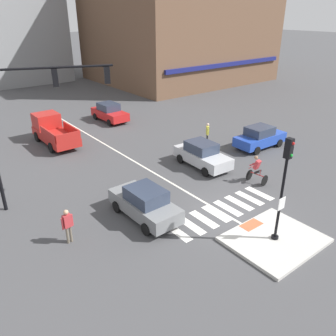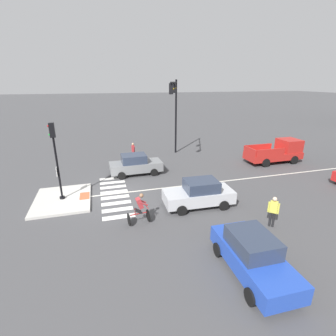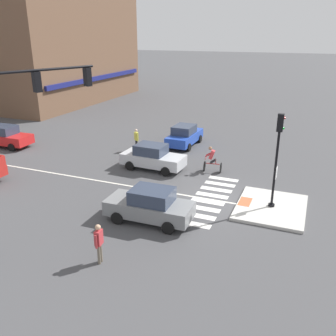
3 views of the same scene
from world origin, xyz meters
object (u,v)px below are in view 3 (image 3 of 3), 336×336
at_px(car_blue_cross_right, 184,136).
at_px(pedestrian_waiting_far_side, 136,138).
at_px(car_grey_westbound_near, 150,205).
at_px(cyclist, 212,159).
at_px(traffic_light_mast, 6,125).
at_px(pedestrian_at_curb_left, 99,241).
at_px(car_red_eastbound_distant, 5,136).
at_px(car_silver_eastbound_mid, 153,157).
at_px(signal_pole, 277,153).

xyz_separation_m(car_blue_cross_right, pedestrian_waiting_far_side, (-2.59, 2.90, 0.17)).
xyz_separation_m(car_blue_cross_right, car_grey_westbound_near, (-12.14, -2.64, 0.00)).
bearing_deg(cyclist, car_grey_westbound_near, 172.84).
xyz_separation_m(traffic_light_mast, pedestrian_at_curb_left, (-0.21, -3.98, -4.07)).
relative_size(car_red_eastbound_distant, cyclist, 2.47).
relative_size(car_blue_cross_right, pedestrian_waiting_far_side, 2.48).
bearing_deg(pedestrian_at_curb_left, car_silver_eastbound_mid, 13.26).
xyz_separation_m(car_grey_westbound_near, car_red_eastbound_distant, (6.66, 15.48, 0.00)).
xyz_separation_m(signal_pole, cyclist, (3.91, 4.25, -2.12)).
bearing_deg(car_silver_eastbound_mid, signal_pole, -110.53).
xyz_separation_m(car_silver_eastbound_mid, cyclist, (0.92, -3.72, 0.06)).
bearing_deg(car_blue_cross_right, traffic_light_mast, 173.73).
xyz_separation_m(car_grey_westbound_near, cyclist, (7.37, -0.92, 0.06)).
bearing_deg(signal_pole, pedestrian_waiting_far_side, 60.36).
distance_m(car_blue_cross_right, car_red_eastbound_distant, 13.96).
xyz_separation_m(traffic_light_mast, cyclist, (10.96, -5.29, -4.18)).
bearing_deg(signal_pole, car_red_eastbound_distant, 81.17).
height_order(car_grey_westbound_near, pedestrian_waiting_far_side, pedestrian_waiting_far_side).
height_order(car_silver_eastbound_mid, cyclist, cyclist).
distance_m(traffic_light_mast, pedestrian_at_curb_left, 5.70).
height_order(traffic_light_mast, pedestrian_at_curb_left, traffic_light_mast).
distance_m(traffic_light_mast, car_blue_cross_right, 16.39).
bearing_deg(pedestrian_waiting_far_side, car_silver_eastbound_mid, -138.60).
height_order(car_blue_cross_right, car_silver_eastbound_mid, same).
relative_size(car_blue_cross_right, pedestrian_at_curb_left, 2.48).
xyz_separation_m(signal_pole, pedestrian_at_curb_left, (-7.26, 5.55, -2.01)).
bearing_deg(signal_pole, pedestrian_at_curb_left, 142.57).
xyz_separation_m(car_grey_westbound_near, pedestrian_at_curb_left, (-3.80, 0.38, 0.17)).
height_order(signal_pole, car_blue_cross_right, signal_pole).
distance_m(car_grey_westbound_near, pedestrian_at_curb_left, 3.82).
height_order(signal_pole, car_red_eastbound_distant, signal_pole).
distance_m(car_blue_cross_right, car_grey_westbound_near, 12.42).
height_order(cyclist, pedestrian_waiting_far_side, cyclist).
height_order(car_red_eastbound_distant, pedestrian_waiting_far_side, pedestrian_waiting_far_side).
bearing_deg(car_grey_westbound_near, car_silver_eastbound_mid, 23.46).
bearing_deg(pedestrian_waiting_far_side, signal_pole, -119.64).
height_order(signal_pole, pedestrian_waiting_far_side, signal_pole).
bearing_deg(traffic_light_mast, signal_pole, -53.52).
bearing_deg(cyclist, pedestrian_at_curb_left, 173.33).
height_order(car_silver_eastbound_mid, pedestrian_at_curb_left, pedestrian_at_curb_left).
bearing_deg(car_red_eastbound_distant, car_blue_cross_right, -66.92).
xyz_separation_m(car_blue_cross_right, car_red_eastbound_distant, (-5.47, 12.84, 0.00)).
bearing_deg(car_red_eastbound_distant, pedestrian_at_curb_left, -124.73).
height_order(pedestrian_at_curb_left, pedestrian_waiting_far_side, same).
height_order(car_silver_eastbound_mid, car_red_eastbound_distant, same).
xyz_separation_m(signal_pole, car_silver_eastbound_mid, (2.98, 7.97, -2.19)).
relative_size(car_silver_eastbound_mid, car_grey_westbound_near, 1.01).
bearing_deg(cyclist, car_blue_cross_right, 36.75).
bearing_deg(car_silver_eastbound_mid, car_grey_westbound_near, -156.54).
xyz_separation_m(traffic_light_mast, car_grey_westbound_near, (3.59, -4.37, -4.24)).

